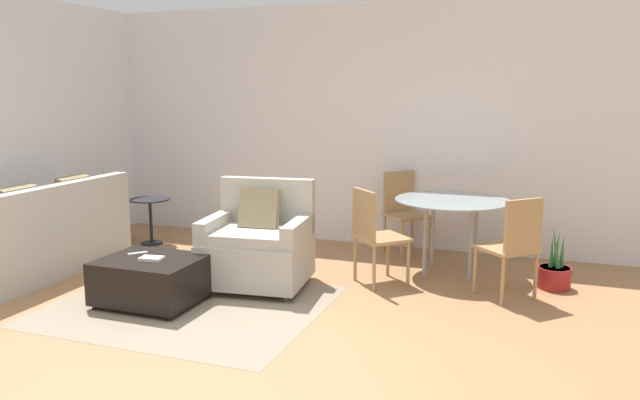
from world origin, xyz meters
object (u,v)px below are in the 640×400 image
couch (41,241)px  dining_chair_far_left (403,207)px  book_stack (152,259)px  tv_remote_primary (138,253)px  potted_plant (112,226)px  potted_plant_small (554,273)px  side_table (150,212)px  ottoman (151,279)px  dining_table (452,208)px  dining_chair_near_left (374,230)px  armchair (258,246)px  dining_chair_near_right (514,241)px

couch → dining_chair_far_left: (3.18, 1.99, 0.20)m
book_stack → dining_chair_far_left: size_ratio=0.22×
tv_remote_primary → potted_plant: bearing=134.0°
potted_plant_small → side_table: bearing=178.4°
ottoman → potted_plant_small: (3.20, 1.62, -0.08)m
dining_table → dining_chair_near_left: size_ratio=1.23×
armchair → side_table: bearing=152.2°
potted_plant_small → book_stack: bearing=-152.4°
book_stack → dining_chair_far_left: 2.90m
tv_remote_primary → dining_table: bearing=34.6°
dining_chair_near_left → dining_chair_near_right: 1.24m
tv_remote_primary → potted_plant_small: bearing=24.2°
ottoman → potted_plant_small: size_ratio=1.38×
potted_plant → potted_plant_small: size_ratio=1.51×
ottoman → tv_remote_primary: size_ratio=5.35×
book_stack → dining_chair_near_left: dining_chair_near_left is taller
dining_table → armchair: bearing=-147.8°
armchair → potted_plant: (-2.39, 0.95, -0.19)m
tv_remote_primary → dining_chair_far_left: size_ratio=0.17×
armchair → dining_chair_near_left: bearing=21.7°
armchair → book_stack: bearing=-126.7°
armchair → side_table: (-1.86, 0.98, 0.01)m
book_stack → couch: bearing=164.7°
armchair → potted_plant_small: 2.72m
armchair → tv_remote_primary: bearing=-141.1°
couch → armchair: size_ratio=1.79×
dining_chair_near_left → side_table: bearing=168.3°
armchair → dining_chair_far_left: 1.91m
ottoman → potted_plant: potted_plant is taller
side_table → dining_chair_near_right: size_ratio=0.60×
couch → tv_remote_primary: size_ratio=11.65×
dining_chair_near_right → potted_plant_small: (0.35, 0.47, -0.38)m
potted_plant → ottoman: bearing=-44.2°
ottoman → book_stack: (0.04, -0.04, 0.19)m
tv_remote_primary → dining_chair_far_left: bearing=51.7°
armchair → potted_plant_small: armchair is taller
couch → side_table: size_ratio=3.32×
armchair → ottoman: bearing=-129.8°
potted_plant → dining_table: potted_plant is taller
tv_remote_primary → dining_chair_near_right: bearing=19.2°
couch → dining_chair_far_left: 3.76m
couch → dining_chair_near_right: 4.48m
dining_table → couch: bearing=-160.2°
book_stack → dining_table: dining_table is taller
ottoman → potted_plant: size_ratio=0.91×
dining_chair_near_left → dining_table: bearing=45.0°
side_table → dining_chair_near_right: bearing=-8.2°
tv_remote_primary → dining_chair_near_left: dining_chair_near_left is taller
armchair → dining_chair_near_left: size_ratio=1.11×
dining_table → dining_chair_near_right: bearing=-45.0°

